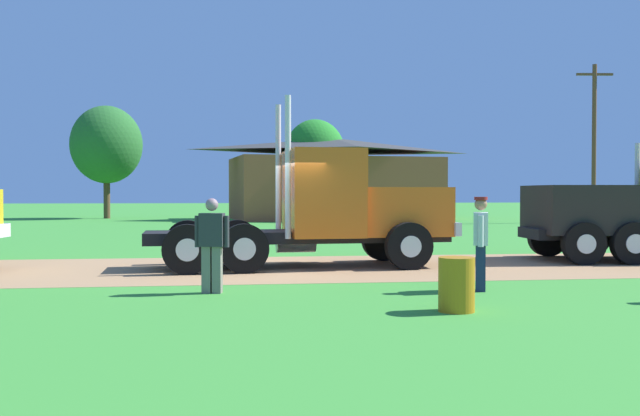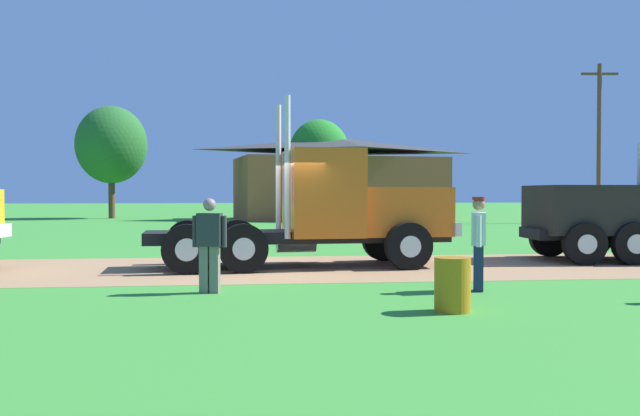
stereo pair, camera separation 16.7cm
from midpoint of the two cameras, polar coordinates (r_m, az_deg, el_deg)
The scene contains 10 objects.
ground_plane at distance 16.74m, azimuth -3.88°, elevation -4.95°, with size 200.00×200.00×0.00m, color #3A8C31.
dirt_track at distance 16.74m, azimuth -3.88°, elevation -4.94°, with size 120.00×5.82×0.01m, color #A27A52.
truck_foreground_white at distance 17.11m, azimuth 1.46°, elevation -0.29°, with size 7.56×2.94×4.05m.
visitor_standing_near at distance 13.15m, azimuth 13.24°, elevation -2.56°, with size 0.38×0.58×1.74m.
visitor_by_barrel at distance 12.71m, azimuth -8.68°, elevation -2.74°, with size 0.62×0.34×1.71m.
steel_barrel at distance 10.84m, azimuth 11.25°, elevation -6.18°, with size 0.55×0.55×0.83m, color #B27214.
shed_building at distance 47.31m, azimuth 1.62°, elevation 2.31°, with size 15.00×9.45×5.50m.
utility_pole_near at distance 45.02m, azimuth 22.02°, elevation 5.27°, with size 2.20×0.35×9.49m.
tree_mid at distance 50.46m, azimuth -16.65°, elevation 4.98°, with size 4.88×4.88×7.80m.
tree_right at distance 47.60m, azimuth 0.03°, elevation 4.55°, with size 4.11×4.11×6.80m.
Camera 2 is at (-0.66, -16.63, 1.82)m, focal length 39.01 mm.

